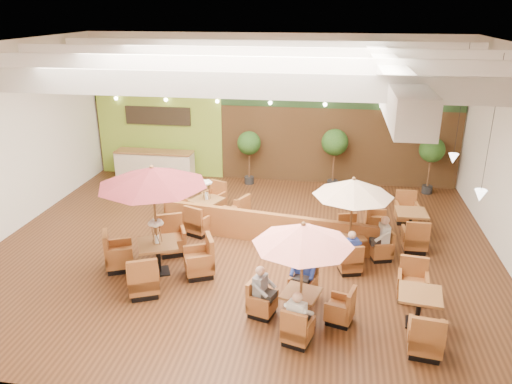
% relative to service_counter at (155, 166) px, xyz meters
% --- Properties ---
extents(room, '(14.04, 14.00, 5.52)m').
position_rel_service_counter_xyz_m(room, '(4.65, -3.88, 3.05)').
color(room, '#381E0F').
rests_on(room, ground).
extents(service_counter, '(3.00, 0.75, 1.18)m').
position_rel_service_counter_xyz_m(service_counter, '(0.00, 0.00, 0.00)').
color(service_counter, beige).
rests_on(service_counter, ground).
extents(booth_divider, '(6.52, 1.18, 0.91)m').
position_rel_service_counter_xyz_m(booth_divider, '(5.16, -4.69, -0.13)').
color(booth_divider, brown).
rests_on(booth_divider, ground).
extents(table_0, '(3.04, 3.04, 2.89)m').
position_rel_service_counter_xyz_m(table_0, '(2.55, -6.84, 1.35)').
color(table_0, brown).
rests_on(table_0, ground).
extents(table_1, '(2.37, 2.37, 2.32)m').
position_rel_service_counter_xyz_m(table_1, '(6.27, -8.28, 1.02)').
color(table_1, brown).
rests_on(table_1, ground).
extents(table_2, '(2.35, 2.35, 2.30)m').
position_rel_service_counter_xyz_m(table_2, '(7.35, -5.22, 1.01)').
color(table_2, brown).
rests_on(table_2, ground).
extents(table_3, '(2.73, 2.73, 1.54)m').
position_rel_service_counter_xyz_m(table_3, '(2.97, -3.52, -0.16)').
color(table_3, brown).
rests_on(table_3, ground).
extents(table_4, '(0.98, 2.68, 0.98)m').
position_rel_service_counter_xyz_m(table_4, '(8.76, -8.09, -0.21)').
color(table_4, brown).
rests_on(table_4, ground).
extents(table_5, '(1.76, 2.62, 0.98)m').
position_rel_service_counter_xyz_m(table_5, '(8.86, -3.59, -0.22)').
color(table_5, brown).
rests_on(table_5, ground).
extents(topiary_0, '(0.88, 0.88, 2.04)m').
position_rel_service_counter_xyz_m(topiary_0, '(3.67, 0.20, 0.94)').
color(topiary_0, black).
rests_on(topiary_0, ground).
extents(topiary_1, '(0.97, 0.97, 2.25)m').
position_rel_service_counter_xyz_m(topiary_1, '(6.82, 0.20, 1.09)').
color(topiary_1, black).
rests_on(topiary_1, ground).
extents(topiary_2, '(0.90, 0.90, 2.09)m').
position_rel_service_counter_xyz_m(topiary_2, '(10.23, 0.20, 0.97)').
color(topiary_2, black).
rests_on(topiary_2, ground).
extents(diner_0, '(0.41, 0.39, 0.75)m').
position_rel_service_counter_xyz_m(diner_0, '(6.27, -9.12, 0.16)').
color(diner_0, silver).
rests_on(diner_0, ground).
extents(diner_1, '(0.43, 0.37, 0.82)m').
position_rel_service_counter_xyz_m(diner_1, '(6.27, -7.43, 0.18)').
color(diner_1, '#2740A9').
rests_on(diner_1, ground).
extents(diner_2, '(0.37, 0.41, 0.74)m').
position_rel_service_counter_xyz_m(diner_2, '(5.42, -8.28, 0.15)').
color(diner_2, gray).
rests_on(diner_2, ground).
extents(diner_3, '(0.39, 0.36, 0.72)m').
position_rel_service_counter_xyz_m(diner_3, '(7.35, -6.06, 0.15)').
color(diner_3, '#2740A9').
rests_on(diner_3, ground).
extents(diner_4, '(0.37, 0.42, 0.80)m').
position_rel_service_counter_xyz_m(diner_4, '(8.19, -5.22, 0.18)').
color(diner_4, silver).
rests_on(diner_4, ground).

